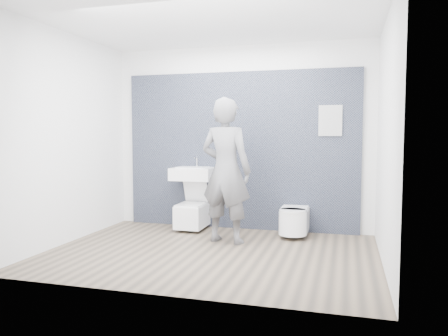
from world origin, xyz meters
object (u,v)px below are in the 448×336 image
(toilet_square, at_px, (192,214))
(washbasin, at_px, (193,173))
(toilet_rounded, at_px, (294,221))
(visitor, at_px, (226,171))

(toilet_square, bearing_deg, washbasin, 90.00)
(toilet_rounded, bearing_deg, washbasin, 176.47)
(visitor, bearing_deg, toilet_rounded, -135.89)
(washbasin, distance_m, toilet_rounded, 1.67)
(washbasin, bearing_deg, visitor, -43.11)
(toilet_square, height_order, visitor, visitor)
(toilet_rounded, height_order, visitor, visitor)
(toilet_square, bearing_deg, toilet_rounded, -1.71)
(washbasin, xyz_separation_m, toilet_square, (0.00, -0.05, -0.62))
(washbasin, bearing_deg, toilet_square, -90.00)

